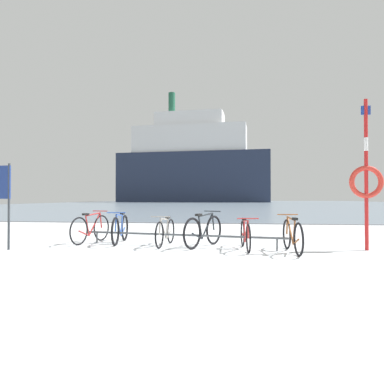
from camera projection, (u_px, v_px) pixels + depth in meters
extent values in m
cube|color=silver|center=(238.00, 290.00, 4.53)|extent=(80.00, 22.00, 0.08)
cube|color=slate|center=(234.00, 204.00, 70.06)|extent=(80.00, 110.00, 0.08)
cube|color=#47474C|center=(235.00, 224.00, 15.45)|extent=(80.00, 0.50, 0.05)
cylinder|color=#4C5156|center=(180.00, 235.00, 8.24)|extent=(4.95, 0.95, 0.05)
cylinder|color=#4C5156|center=(97.00, 238.00, 8.91)|extent=(0.04, 0.04, 0.28)
cylinder|color=#4C5156|center=(277.00, 245.00, 7.57)|extent=(0.04, 0.04, 0.28)
torus|color=black|center=(101.00, 228.00, 9.39)|extent=(0.19, 0.68, 0.69)
torus|color=black|center=(79.00, 231.00, 8.49)|extent=(0.19, 0.68, 0.69)
cylinder|color=#B22D2D|center=(95.00, 224.00, 9.10)|extent=(0.15, 0.50, 0.59)
cylinder|color=#B22D2D|center=(87.00, 226.00, 8.81)|extent=(0.07, 0.18, 0.53)
cylinder|color=#B22D2D|center=(93.00, 214.00, 9.04)|extent=(0.17, 0.62, 0.09)
cylinder|color=#B22D2D|center=(84.00, 233.00, 8.68)|extent=(0.13, 0.42, 0.19)
cylinder|color=#B22D2D|center=(101.00, 220.00, 9.36)|extent=(0.06, 0.11, 0.42)
cube|color=black|center=(86.00, 214.00, 8.75)|extent=(0.12, 0.21, 0.05)
cylinder|color=#B22D2D|center=(100.00, 211.00, 9.33)|extent=(0.45, 0.12, 0.02)
torus|color=black|center=(115.00, 231.00, 8.37)|extent=(0.12, 0.70, 0.70)
torus|color=black|center=(125.00, 228.00, 9.39)|extent=(0.12, 0.70, 0.70)
cylinder|color=#3359B2|center=(119.00, 225.00, 8.70)|extent=(0.08, 0.54, 0.58)
cylinder|color=#3359B2|center=(122.00, 225.00, 9.03)|extent=(0.05, 0.19, 0.52)
cylinder|color=#3359B2|center=(119.00, 215.00, 8.78)|extent=(0.10, 0.67, 0.08)
cylinder|color=#3359B2|center=(123.00, 231.00, 9.17)|extent=(0.08, 0.45, 0.19)
cylinder|color=#3359B2|center=(116.00, 223.00, 8.41)|extent=(0.05, 0.11, 0.41)
cube|color=black|center=(122.00, 214.00, 9.11)|extent=(0.10, 0.21, 0.05)
cylinder|color=#3359B2|center=(116.00, 213.00, 8.45)|extent=(0.46, 0.07, 0.02)
torus|color=black|center=(159.00, 235.00, 7.91)|extent=(0.10, 0.62, 0.62)
torus|color=black|center=(171.00, 231.00, 8.86)|extent=(0.10, 0.62, 0.62)
cylinder|color=gray|center=(163.00, 229.00, 8.22)|extent=(0.08, 0.51, 0.53)
cylinder|color=gray|center=(167.00, 229.00, 8.53)|extent=(0.05, 0.18, 0.47)
cylinder|color=gray|center=(164.00, 219.00, 8.30)|extent=(0.09, 0.63, 0.08)
cylinder|color=gray|center=(169.00, 235.00, 8.66)|extent=(0.07, 0.43, 0.17)
cylinder|color=gray|center=(160.00, 227.00, 7.95)|extent=(0.05, 0.11, 0.37)
cube|color=black|center=(168.00, 218.00, 8.61)|extent=(0.10, 0.21, 0.05)
cylinder|color=gray|center=(160.00, 217.00, 7.99)|extent=(0.46, 0.07, 0.02)
torus|color=black|center=(214.00, 230.00, 8.63)|extent=(0.36, 0.67, 0.72)
torus|color=black|center=(192.00, 233.00, 7.79)|extent=(0.36, 0.67, 0.72)
cylinder|color=#1E2328|center=(207.00, 226.00, 8.36)|extent=(0.26, 0.49, 0.61)
cylinder|color=#1E2328|center=(200.00, 228.00, 8.09)|extent=(0.11, 0.18, 0.54)
cylinder|color=#1E2328|center=(206.00, 215.00, 8.30)|extent=(0.32, 0.60, 0.09)
cylinder|color=#1E2328|center=(197.00, 236.00, 7.97)|extent=(0.22, 0.41, 0.20)
cylinder|color=#1E2328|center=(213.00, 222.00, 8.60)|extent=(0.08, 0.11, 0.43)
cube|color=black|center=(199.00, 215.00, 8.03)|extent=(0.16, 0.21, 0.05)
cylinder|color=#1E2328|center=(212.00, 211.00, 8.57)|extent=(0.42, 0.22, 0.02)
torus|color=black|center=(248.00, 239.00, 7.26)|extent=(0.09, 0.62, 0.62)
torus|color=black|center=(243.00, 233.00, 8.28)|extent=(0.09, 0.62, 0.62)
cylinder|color=#B22D2D|center=(246.00, 232.00, 7.59)|extent=(0.08, 0.54, 0.53)
cylinder|color=#B22D2D|center=(244.00, 231.00, 7.92)|extent=(0.05, 0.19, 0.47)
cylinder|color=#B22D2D|center=(246.00, 221.00, 7.67)|extent=(0.10, 0.67, 0.08)
cylinder|color=#B22D2D|center=(244.00, 237.00, 8.06)|extent=(0.08, 0.45, 0.17)
cylinder|color=#B22D2D|center=(248.00, 230.00, 7.30)|extent=(0.05, 0.11, 0.37)
cube|color=black|center=(244.00, 219.00, 8.00)|extent=(0.10, 0.21, 0.05)
cylinder|color=#B22D2D|center=(248.00, 219.00, 7.34)|extent=(0.46, 0.07, 0.02)
torus|color=black|center=(287.00, 234.00, 7.84)|extent=(0.10, 0.68, 0.68)
torus|color=black|center=(299.00, 239.00, 6.86)|extent=(0.10, 0.68, 0.68)
cylinder|color=brown|center=(290.00, 230.00, 7.52)|extent=(0.08, 0.52, 0.58)
cylinder|color=brown|center=(294.00, 233.00, 7.20)|extent=(0.05, 0.18, 0.51)
cylinder|color=brown|center=(291.00, 219.00, 7.45)|extent=(0.09, 0.64, 0.08)
cylinder|color=brown|center=(296.00, 242.00, 7.06)|extent=(0.07, 0.43, 0.19)
cylinder|color=brown|center=(287.00, 225.00, 7.81)|extent=(0.04, 0.11, 0.40)
cube|color=black|center=(295.00, 219.00, 7.13)|extent=(0.10, 0.21, 0.05)
cylinder|color=brown|center=(287.00, 215.00, 7.77)|extent=(0.46, 0.06, 0.02)
cylinder|color=#33383D|center=(9.00, 206.00, 7.77)|extent=(0.05, 0.05, 1.94)
cube|color=navy|center=(0.00, 182.00, 7.82)|extent=(0.55, 0.08, 0.75)
cylinder|color=red|center=(366.00, 174.00, 7.70)|extent=(0.08, 0.08, 3.37)
cylinder|color=white|center=(366.00, 144.00, 7.71)|extent=(0.09, 0.09, 0.30)
torus|color=red|center=(366.00, 182.00, 7.70)|extent=(0.73, 0.11, 0.73)
cube|color=navy|center=(366.00, 110.00, 7.72)|extent=(0.20, 0.03, 0.20)
cube|color=#232D47|center=(193.00, 178.00, 90.96)|extent=(40.10, 12.96, 12.82)
cube|color=white|center=(190.00, 140.00, 91.31)|extent=(30.15, 10.70, 7.05)
cube|color=white|center=(190.00, 120.00, 91.40)|extent=(18.24, 8.28, 3.59)
cylinder|color=#1E593F|center=(172.00, 104.00, 92.44)|extent=(1.77, 1.77, 5.77)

